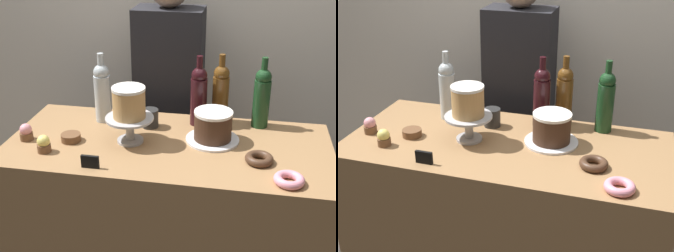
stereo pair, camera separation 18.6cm
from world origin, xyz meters
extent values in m
cube|color=silver|center=(0.00, 0.89, 1.30)|extent=(6.00, 0.05, 2.60)
cube|color=#997047|center=(0.00, 0.00, 0.47)|extent=(1.38, 0.63, 0.94)
cylinder|color=#B2B2B7|center=(-0.16, -0.02, 0.95)|extent=(0.11, 0.11, 0.01)
cylinder|color=#B2B2B7|center=(-0.16, -0.02, 1.00)|extent=(0.04, 0.04, 0.09)
cylinder|color=#B2B2B7|center=(-0.16, -0.02, 1.05)|extent=(0.20, 0.20, 0.01)
cylinder|color=tan|center=(-0.16, -0.02, 1.12)|extent=(0.14, 0.14, 0.12)
cylinder|color=white|center=(-0.16, -0.02, 1.18)|extent=(0.14, 0.14, 0.01)
cylinder|color=white|center=(0.18, 0.06, 0.95)|extent=(0.23, 0.23, 0.01)
cylinder|color=#3D2619|center=(0.18, 0.06, 1.01)|extent=(0.16, 0.16, 0.11)
cylinder|color=white|center=(0.18, 0.06, 1.07)|extent=(0.16, 0.16, 0.01)
cylinder|color=#5B3814|center=(0.20, 0.26, 1.05)|extent=(0.08, 0.08, 0.22)
sphere|color=#5B3814|center=(0.20, 0.26, 1.18)|extent=(0.07, 0.07, 0.07)
cylinder|color=#5B3814|center=(0.20, 0.26, 1.23)|extent=(0.03, 0.03, 0.08)
cylinder|color=#193D1E|center=(0.38, 0.25, 1.05)|extent=(0.08, 0.08, 0.22)
sphere|color=#193D1E|center=(0.38, 0.25, 1.18)|extent=(0.07, 0.07, 0.07)
cylinder|color=#193D1E|center=(0.38, 0.25, 1.23)|extent=(0.03, 0.03, 0.08)
cylinder|color=#B2BCC1|center=(-0.34, 0.18, 1.05)|extent=(0.08, 0.08, 0.22)
sphere|color=#B2BCC1|center=(-0.34, 0.18, 1.18)|extent=(0.07, 0.07, 0.07)
cylinder|color=#B2BCC1|center=(-0.34, 0.18, 1.23)|extent=(0.03, 0.03, 0.08)
cylinder|color=black|center=(0.10, 0.22, 1.05)|extent=(0.08, 0.08, 0.22)
sphere|color=black|center=(0.10, 0.22, 1.18)|extent=(0.07, 0.07, 0.07)
cylinder|color=black|center=(0.10, 0.22, 1.23)|extent=(0.03, 0.03, 0.08)
cylinder|color=brown|center=(-0.48, -0.17, 0.96)|extent=(0.06, 0.06, 0.03)
sphere|color=#EFDB6B|center=(-0.48, -0.17, 0.99)|extent=(0.05, 0.05, 0.05)
cylinder|color=brown|center=(-0.61, -0.08, 0.96)|extent=(0.06, 0.06, 0.03)
sphere|color=pink|center=(-0.61, -0.08, 0.99)|extent=(0.05, 0.05, 0.05)
torus|color=pink|center=(0.49, -0.23, 0.96)|extent=(0.11, 0.11, 0.03)
torus|color=#472D1E|center=(0.38, -0.10, 0.96)|extent=(0.11, 0.11, 0.03)
cylinder|color=brown|center=(-0.41, -0.06, 0.95)|extent=(0.08, 0.08, 0.01)
cylinder|color=brown|center=(-0.41, -0.06, 0.96)|extent=(0.08, 0.08, 0.01)
cylinder|color=brown|center=(-0.41, -0.06, 0.97)|extent=(0.08, 0.08, 0.01)
cube|color=black|center=(-0.26, -0.26, 0.97)|extent=(0.07, 0.01, 0.05)
cylinder|color=#282828|center=(-0.11, 0.15, 0.98)|extent=(0.08, 0.08, 0.09)
cube|color=black|center=(-0.10, 0.60, 0.42)|extent=(0.28, 0.18, 0.85)
cube|color=#232328|center=(-0.10, 0.60, 1.12)|extent=(0.36, 0.22, 0.55)
camera|label=1|loc=(0.31, -1.66, 1.81)|focal=47.50mm
camera|label=2|loc=(0.49, -1.61, 1.81)|focal=47.50mm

